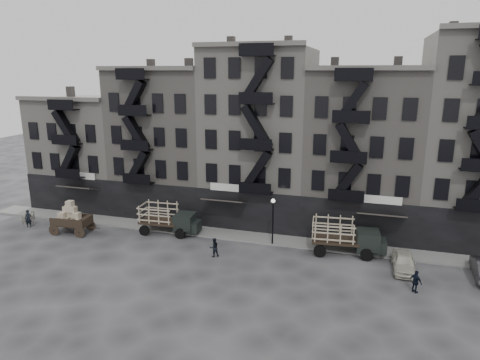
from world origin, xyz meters
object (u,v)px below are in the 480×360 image
(stake_truck_west, at_px, (168,217))
(policeman, at_px, (416,282))
(wagon, at_px, (70,215))
(pedestrian_mid, at_px, (214,247))
(stake_truck_east, at_px, (346,234))
(car_east, at_px, (404,262))
(horse, at_px, (28,217))
(pedestrian_west, at_px, (28,219))

(stake_truck_west, bearing_deg, policeman, -17.41)
(wagon, distance_m, pedestrian_mid, 14.88)
(stake_truck_east, height_order, car_east, stake_truck_east)
(car_east, height_order, policeman, policeman)
(pedestrian_mid, relative_size, policeman, 0.98)
(stake_truck_west, bearing_deg, stake_truck_east, -3.43)
(car_east, bearing_deg, pedestrian_mid, -174.27)
(pedestrian_mid, bearing_deg, car_east, 148.24)
(stake_truck_east, bearing_deg, pedestrian_mid, -165.37)
(horse, xyz_separation_m, pedestrian_mid, (20.39, -1.71, 0.01))
(stake_truck_east, xyz_separation_m, car_east, (4.49, -1.89, -1.02))
(stake_truck_west, relative_size, pedestrian_west, 3.31)
(horse, height_order, stake_truck_west, stake_truck_west)
(stake_truck_east, height_order, pedestrian_west, stake_truck_east)
(car_east, relative_size, policeman, 2.47)
(horse, height_order, car_east, horse)
(horse, bearing_deg, wagon, -102.31)
(wagon, bearing_deg, stake_truck_east, 1.42)
(stake_truck_west, relative_size, car_east, 1.43)
(pedestrian_west, relative_size, pedestrian_mid, 1.09)
(wagon, bearing_deg, policeman, -9.62)
(stake_truck_east, xyz_separation_m, pedestrian_west, (-30.23, -2.54, -0.83))
(stake_truck_west, bearing_deg, pedestrian_mid, -35.53)
(pedestrian_west, xyz_separation_m, pedestrian_mid, (19.85, -1.20, -0.07))
(stake_truck_east, xyz_separation_m, pedestrian_mid, (-10.38, -3.74, -0.91))
(pedestrian_mid, bearing_deg, wagon, -43.20)
(stake_truck_west, xyz_separation_m, pedestrian_west, (-13.89, -2.53, -0.75))
(stake_truck_west, relative_size, policeman, 3.52)
(stake_truck_east, relative_size, pedestrian_west, 3.50)
(wagon, relative_size, stake_truck_west, 0.66)
(horse, distance_m, policeman, 35.96)
(pedestrian_west, bearing_deg, policeman, -21.45)
(stake_truck_west, bearing_deg, car_east, -8.63)
(wagon, relative_size, pedestrian_mid, 2.36)
(car_east, relative_size, pedestrian_mid, 2.52)
(horse, xyz_separation_m, policeman, (35.81, -3.29, 0.03))
(stake_truck_west, xyz_separation_m, car_east, (20.83, -1.89, -0.93))
(policeman, bearing_deg, stake_truck_west, 29.01)
(stake_truck_east, height_order, pedestrian_mid, stake_truck_east)
(wagon, distance_m, pedestrian_west, 5.12)
(pedestrian_west, height_order, policeman, pedestrian_west)
(car_east, bearing_deg, wagon, -179.97)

